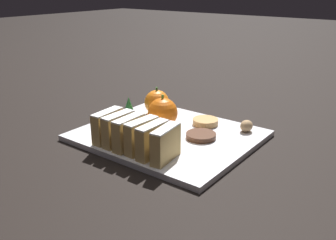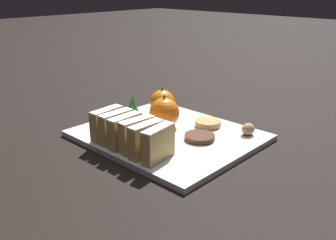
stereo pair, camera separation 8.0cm
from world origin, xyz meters
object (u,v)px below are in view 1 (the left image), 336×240
(walnut, at_px, (246,126))
(chocolate_cookie, at_px, (201,136))
(orange_near, at_px, (157,102))
(orange_far, at_px, (163,113))

(walnut, xyz_separation_m, chocolate_cookie, (-0.09, 0.06, -0.01))
(walnut, bearing_deg, chocolate_cookie, 147.23)
(chocolate_cookie, bearing_deg, orange_near, 69.65)
(orange_far, xyz_separation_m, walnut, (0.09, -0.16, -0.02))
(chocolate_cookie, bearing_deg, orange_far, 88.75)
(orange_near, height_order, orange_far, orange_far)
(orange_near, bearing_deg, walnut, -82.77)
(orange_far, distance_m, walnut, 0.19)
(orange_far, height_order, walnut, orange_far)
(orange_near, xyz_separation_m, orange_far, (-0.06, -0.07, 0.00))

